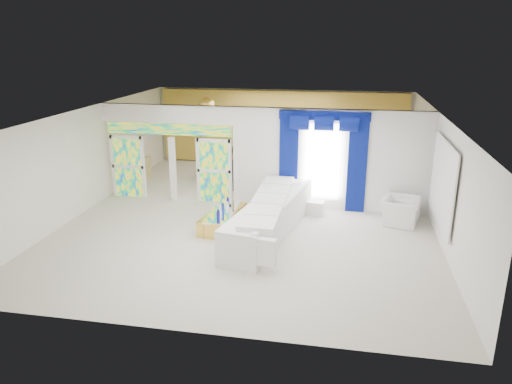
% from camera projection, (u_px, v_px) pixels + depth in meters
% --- Properties ---
extents(floor, '(12.00, 12.00, 0.00)m').
position_uv_depth(floor, '(253.00, 215.00, 14.18)').
color(floor, '#B7AF9E').
rests_on(floor, ground).
extents(dividing_wall, '(5.70, 0.18, 3.00)m').
position_uv_depth(dividing_wall, '(331.00, 160.00, 14.29)').
color(dividing_wall, white).
rests_on(dividing_wall, ground).
extents(dividing_header, '(4.30, 0.18, 0.55)m').
position_uv_depth(dividing_header, '(168.00, 114.00, 14.78)').
color(dividing_header, white).
rests_on(dividing_header, dividing_wall).
extents(stained_panel_left, '(0.95, 0.04, 2.00)m').
position_uv_depth(stained_panel_left, '(128.00, 166.00, 15.56)').
color(stained_panel_left, '#994C3F').
rests_on(stained_panel_left, ground).
extents(stained_panel_right, '(0.95, 0.04, 2.00)m').
position_uv_depth(stained_panel_right, '(214.00, 171.00, 15.06)').
color(stained_panel_right, '#994C3F').
rests_on(stained_panel_right, ground).
extents(stained_transom, '(4.00, 0.05, 0.35)m').
position_uv_depth(stained_transom, '(168.00, 129.00, 14.93)').
color(stained_transom, '#994C3F').
rests_on(stained_transom, dividing_header).
extents(window_pane, '(1.00, 0.02, 2.30)m').
position_uv_depth(window_pane, '(323.00, 162.00, 14.25)').
color(window_pane, white).
rests_on(window_pane, dividing_wall).
extents(blue_drape_left, '(0.55, 0.10, 2.80)m').
position_uv_depth(blue_drape_left, '(289.00, 163.00, 14.41)').
color(blue_drape_left, '#031247').
rests_on(blue_drape_left, ground).
extents(blue_drape_right, '(0.55, 0.10, 2.80)m').
position_uv_depth(blue_drape_right, '(357.00, 166.00, 14.07)').
color(blue_drape_right, '#031247').
rests_on(blue_drape_right, ground).
extents(blue_pelmet, '(2.60, 0.12, 0.25)m').
position_uv_depth(blue_pelmet, '(325.00, 116.00, 13.81)').
color(blue_pelmet, '#031247').
rests_on(blue_pelmet, dividing_wall).
extents(wall_mirror, '(0.04, 2.70, 1.90)m').
position_uv_depth(wall_mirror, '(443.00, 183.00, 11.92)').
color(wall_mirror, white).
rests_on(wall_mirror, ground).
extents(gold_curtains, '(9.70, 0.12, 2.90)m').
position_uv_depth(gold_curtains, '(281.00, 128.00, 19.25)').
color(gold_curtains, gold).
rests_on(gold_curtains, ground).
extents(white_sofa, '(1.83, 4.70, 0.88)m').
position_uv_depth(white_sofa, '(270.00, 218.00, 12.70)').
color(white_sofa, white).
rests_on(white_sofa, ground).
extents(coffee_table, '(0.99, 2.01, 0.43)m').
position_uv_depth(coffee_table, '(223.00, 219.00, 13.28)').
color(coffee_table, gold).
rests_on(coffee_table, ground).
extents(console_table, '(1.18, 0.49, 0.38)m').
position_uv_depth(console_table, '(305.00, 206.00, 14.32)').
color(console_table, white).
rests_on(console_table, ground).
extents(table_lamp, '(0.36, 0.36, 0.58)m').
position_uv_depth(table_lamp, '(295.00, 190.00, 14.23)').
color(table_lamp, white).
rests_on(table_lamp, console_table).
extents(armchair, '(1.20, 1.30, 0.71)m').
position_uv_depth(armchair, '(400.00, 211.00, 13.49)').
color(armchair, white).
rests_on(armchair, ground).
extents(grand_piano, '(1.85, 2.15, 0.93)m').
position_uv_depth(grand_piano, '(232.00, 165.00, 17.91)').
color(grand_piano, black).
rests_on(grand_piano, ground).
extents(piano_bench, '(0.99, 0.60, 0.31)m').
position_uv_depth(piano_bench, '(221.00, 185.00, 16.51)').
color(piano_bench, black).
rests_on(piano_bench, ground).
extents(tv_console, '(0.62, 0.57, 0.81)m').
position_uv_depth(tv_console, '(141.00, 168.00, 17.70)').
color(tv_console, tan).
rests_on(tv_console, ground).
extents(chandelier, '(0.60, 0.60, 0.60)m').
position_uv_depth(chandelier, '(207.00, 106.00, 16.96)').
color(chandelier, gold).
rests_on(chandelier, ceiling).
extents(decanters, '(0.16, 1.24, 0.24)m').
position_uv_depth(decanters, '(223.00, 209.00, 13.15)').
color(decanters, navy).
rests_on(decanters, coffee_table).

